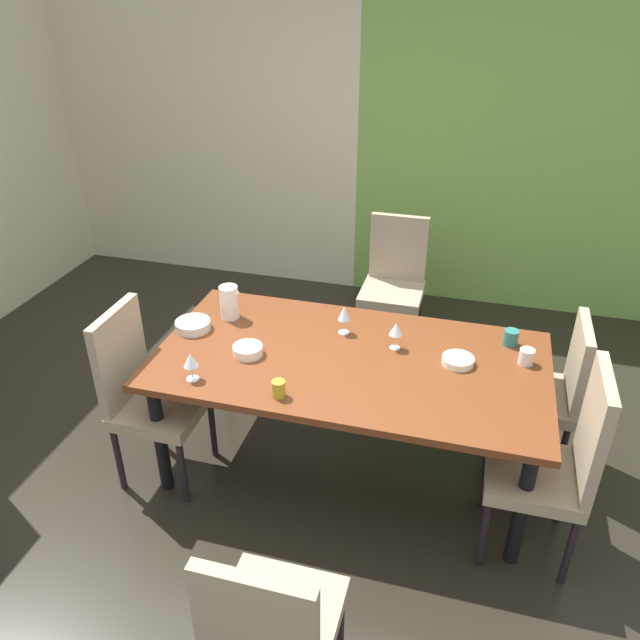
{
  "coord_description": "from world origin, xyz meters",
  "views": [
    {
      "loc": [
        0.91,
        -2.42,
        2.52
      ],
      "look_at": [
        0.14,
        0.4,
        0.85
      ],
      "focal_mm": 35.0,
      "sensor_mm": 36.0,
      "label": 1
    }
  ],
  "objects_px": {
    "chair_right_near": "(558,460)",
    "serving_bowl_south": "(458,361)",
    "wine_glass_north": "(396,330)",
    "cup_rear": "(511,338)",
    "chair_head_near": "(270,626)",
    "dining_table": "(350,369)",
    "cup_east": "(279,389)",
    "chair_head_far": "(394,278)",
    "pitcher_near_shelf": "(229,302)",
    "chair_right_far": "(548,387)",
    "serving_bowl_near_window": "(248,350)",
    "wine_glass_west": "(191,361)",
    "chair_left_near": "(145,390)",
    "cup_left": "(527,357)",
    "wine_glass_right": "(344,314)",
    "serving_bowl_center": "(193,325)"
  },
  "relations": [
    {
      "from": "wine_glass_north",
      "to": "cup_east",
      "type": "relative_size",
      "value": 1.81
    },
    {
      "from": "chair_left_near",
      "to": "wine_glass_west",
      "type": "xyz_separation_m",
      "value": [
        0.34,
        -0.08,
        0.29
      ]
    },
    {
      "from": "cup_rear",
      "to": "wine_glass_north",
      "type": "bearing_deg",
      "value": -161.3
    },
    {
      "from": "dining_table",
      "to": "cup_rear",
      "type": "distance_m",
      "value": 0.89
    },
    {
      "from": "wine_glass_north",
      "to": "cup_rear",
      "type": "relative_size",
      "value": 1.75
    },
    {
      "from": "chair_right_far",
      "to": "cup_left",
      "type": "relative_size",
      "value": 11.08
    },
    {
      "from": "dining_table",
      "to": "serving_bowl_south",
      "type": "bearing_deg",
      "value": 9.48
    },
    {
      "from": "dining_table",
      "to": "chair_left_near",
      "type": "relative_size",
      "value": 2.02
    },
    {
      "from": "chair_head_far",
      "to": "serving_bowl_south",
      "type": "distance_m",
      "value": 1.45
    },
    {
      "from": "chair_right_near",
      "to": "serving_bowl_south",
      "type": "distance_m",
      "value": 0.68
    },
    {
      "from": "serving_bowl_near_window",
      "to": "cup_left",
      "type": "height_order",
      "value": "cup_left"
    },
    {
      "from": "chair_head_far",
      "to": "serving_bowl_center",
      "type": "distance_m",
      "value": 1.67
    },
    {
      "from": "pitcher_near_shelf",
      "to": "chair_head_far",
      "type": "bearing_deg",
      "value": 56.68
    },
    {
      "from": "wine_glass_right",
      "to": "serving_bowl_near_window",
      "type": "relative_size",
      "value": 1.06
    },
    {
      "from": "dining_table",
      "to": "cup_east",
      "type": "xyz_separation_m",
      "value": [
        -0.25,
        -0.42,
        0.11
      ]
    },
    {
      "from": "serving_bowl_south",
      "to": "cup_rear",
      "type": "height_order",
      "value": "cup_rear"
    },
    {
      "from": "chair_right_far",
      "to": "wine_glass_north",
      "type": "relative_size",
      "value": 6.0
    },
    {
      "from": "chair_right_near",
      "to": "chair_left_near",
      "type": "bearing_deg",
      "value": 90.0
    },
    {
      "from": "serving_bowl_near_window",
      "to": "serving_bowl_south",
      "type": "bearing_deg",
      "value": 10.82
    },
    {
      "from": "pitcher_near_shelf",
      "to": "wine_glass_north",
      "type": "bearing_deg",
      "value": -4.79
    },
    {
      "from": "serving_bowl_near_window",
      "to": "wine_glass_west",
      "type": "bearing_deg",
      "value": -122.99
    },
    {
      "from": "chair_head_far",
      "to": "cup_rear",
      "type": "relative_size",
      "value": 11.08
    },
    {
      "from": "chair_right_far",
      "to": "wine_glass_north",
      "type": "height_order",
      "value": "chair_right_far"
    },
    {
      "from": "dining_table",
      "to": "wine_glass_west",
      "type": "xyz_separation_m",
      "value": [
        -0.71,
        -0.4,
        0.18
      ]
    },
    {
      "from": "serving_bowl_near_window",
      "to": "cup_rear",
      "type": "xyz_separation_m",
      "value": [
        1.33,
        0.47,
        0.02
      ]
    },
    {
      "from": "chair_head_near",
      "to": "serving_bowl_center",
      "type": "relative_size",
      "value": 4.67
    },
    {
      "from": "chair_head_near",
      "to": "serving_bowl_south",
      "type": "xyz_separation_m",
      "value": [
        0.5,
        1.51,
        0.24
      ]
    },
    {
      "from": "chair_right_near",
      "to": "chair_right_far",
      "type": "bearing_deg",
      "value": 0.94
    },
    {
      "from": "wine_glass_north",
      "to": "pitcher_near_shelf",
      "type": "height_order",
      "value": "pitcher_near_shelf"
    },
    {
      "from": "pitcher_near_shelf",
      "to": "chair_head_near",
      "type": "bearing_deg",
      "value": -63.74
    },
    {
      "from": "pitcher_near_shelf",
      "to": "chair_right_far",
      "type": "bearing_deg",
      "value": 2.69
    },
    {
      "from": "serving_bowl_near_window",
      "to": "cup_east",
      "type": "height_order",
      "value": "cup_east"
    },
    {
      "from": "cup_east",
      "to": "wine_glass_north",
      "type": "bearing_deg",
      "value": 51.02
    },
    {
      "from": "cup_rear",
      "to": "serving_bowl_center",
      "type": "bearing_deg",
      "value": -170.01
    },
    {
      "from": "serving_bowl_south",
      "to": "chair_left_near",
      "type": "bearing_deg",
      "value": -165.48
    },
    {
      "from": "serving_bowl_south",
      "to": "cup_east",
      "type": "height_order",
      "value": "cup_east"
    },
    {
      "from": "wine_glass_right",
      "to": "serving_bowl_south",
      "type": "bearing_deg",
      "value": -13.02
    },
    {
      "from": "wine_glass_west",
      "to": "cup_east",
      "type": "xyz_separation_m",
      "value": [
        0.46,
        -0.02,
        -0.07
      ]
    },
    {
      "from": "chair_head_near",
      "to": "dining_table",
      "type": "bearing_deg",
      "value": 91.82
    },
    {
      "from": "wine_glass_west",
      "to": "chair_left_near",
      "type": "bearing_deg",
      "value": 167.42
    },
    {
      "from": "dining_table",
      "to": "chair_head_near",
      "type": "xyz_separation_m",
      "value": [
        0.04,
        -1.42,
        -0.15
      ]
    },
    {
      "from": "chair_right_far",
      "to": "pitcher_near_shelf",
      "type": "distance_m",
      "value": 1.84
    },
    {
      "from": "chair_head_far",
      "to": "pitcher_near_shelf",
      "type": "height_order",
      "value": "chair_head_far"
    },
    {
      "from": "dining_table",
      "to": "serving_bowl_near_window",
      "type": "height_order",
      "value": "serving_bowl_near_window"
    },
    {
      "from": "chair_right_far",
      "to": "serving_bowl_near_window",
      "type": "distance_m",
      "value": 1.64
    },
    {
      "from": "serving_bowl_center",
      "to": "pitcher_near_shelf",
      "type": "distance_m",
      "value": 0.25
    },
    {
      "from": "chair_left_near",
      "to": "chair_head_far",
      "type": "distance_m",
      "value": 2.04
    },
    {
      "from": "wine_glass_north",
      "to": "wine_glass_right",
      "type": "bearing_deg",
      "value": 164.33
    },
    {
      "from": "chair_right_near",
      "to": "cup_east",
      "type": "distance_m",
      "value": 1.32
    },
    {
      "from": "dining_table",
      "to": "cup_rear",
      "type": "xyz_separation_m",
      "value": [
        0.8,
        0.36,
        0.11
      ]
    }
  ]
}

